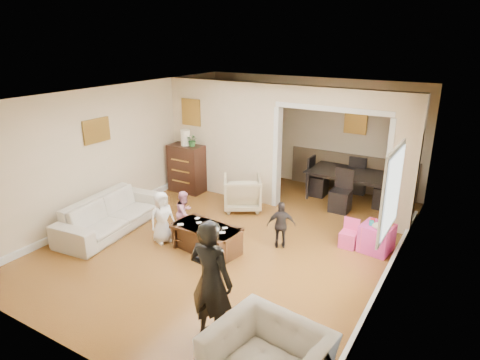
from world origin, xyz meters
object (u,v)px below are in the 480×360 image
Objects in this scene: coffee_table at (207,238)px; armchair_back at (242,193)px; dresser at (187,168)px; child_kneel_a at (162,217)px; child_kneel_b at (185,213)px; table_lamp at (185,138)px; sofa at (111,214)px; dining_table at (350,187)px; coffee_cup at (209,227)px; adult_person at (211,281)px; play_table at (377,238)px; cyan_cup at (372,223)px; child_toddler at (281,225)px.

armchair_back is at bearing 102.09° from coffee_table.
child_kneel_a is at bearing -61.94° from dresser.
child_kneel_b is (1.37, -1.84, -0.14)m from dresser.
table_lamp is at bearing 26.95° from child_kneel_b.
sofa is 2.33× the size of child_kneel_a.
child_kneel_a is at bearing 151.83° from child_kneel_b.
coffee_table is at bearing -87.97° from sofa.
armchair_back is 1.93m from table_lamp.
dresser is at bearing -157.21° from dining_table.
child_kneel_b is at bearing 46.95° from armchair_back.
adult_person reaches higher than coffee_cup.
dining_table is at bearing 118.43° from play_table.
table_lamp is 0.42× the size of child_kneel_b.
sofa is 4.43× the size of play_table.
play_table is 2.28m from dining_table.
dresser is at bearing -4.61° from sofa.
coffee_cup is 0.11× the size of child_kneel_a.
dresser is 4.54m from cyan_cup.
dresser is (-0.06, 2.42, 0.24)m from sofa.
table_lamp is (-0.06, 2.42, 0.98)m from sofa.
coffee_table is 14.53× the size of cyan_cup.
dresser reaches higher than sofa.
dining_table is 1.19× the size of adult_person.
child_kneel_b is (-0.80, 0.35, -0.06)m from coffee_cup.
dining_table is (1.43, 3.47, 0.11)m from coffee_table.
cyan_cup is (-0.10, -0.05, 0.28)m from play_table.
child_toddler is (-1.36, -0.67, -0.10)m from cyan_cup.
adult_person is 2.93m from child_kneel_b.
coffee_cup is 3.77m from dining_table.
armchair_back is 1.62m from child_kneel_b.
dining_table is 3.82m from child_kneel_b.
cyan_cup is at bearing -44.05° from child_kneel_a.
coffee_table is at bearing -59.73° from child_kneel_a.
dresser is at bearing 134.07° from coffee_table.
child_kneel_b is at bearing -53.31° from dresser.
child_kneel_a is (-2.19, 1.63, -0.32)m from adult_person.
coffee_table is 2.91m from play_table.
dresser is at bearing 170.91° from cyan_cup.
play_table is (2.41, 1.52, -0.24)m from coffee_cup.
dresser is 1.32× the size of child_kneel_b.
child_toddler is at bearing 109.40° from armchair_back.
child_toddler is at bearing 40.10° from coffee_cup.
child_toddler is at bearing -44.39° from child_kneel_a.
dining_table is (-0.98, 2.05, -0.19)m from cyan_cup.
table_lamp is at bearing 170.91° from cyan_cup.
dresser is 3.75m from dining_table.
child_kneel_b is (-3.11, -1.12, -0.10)m from cyan_cup.
dining_table is (3.44, 3.75, 0.01)m from sofa.
dining_table is at bearing 115.61° from cyan_cup.
armchair_back reaches higher than cyan_cup.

